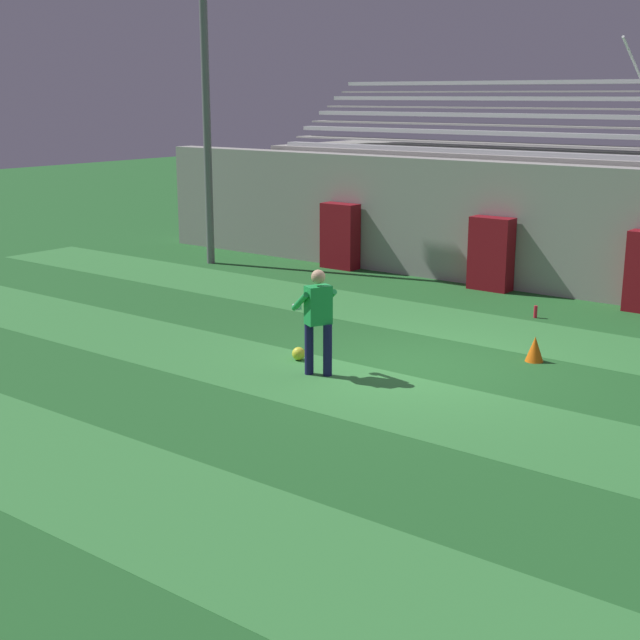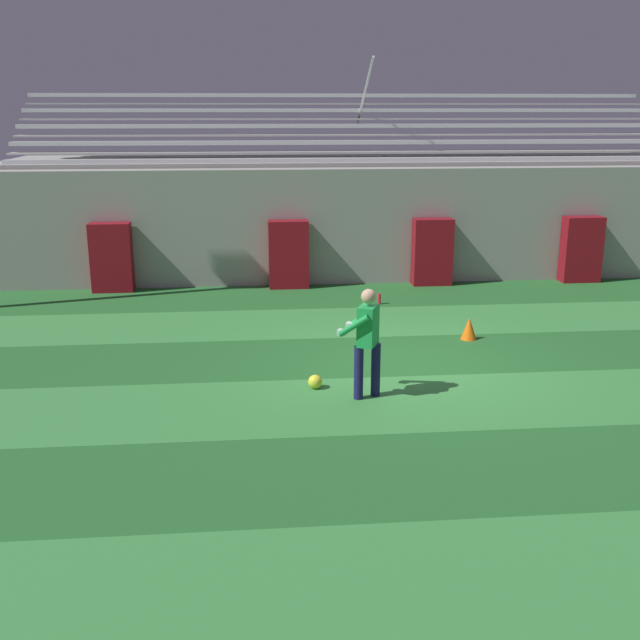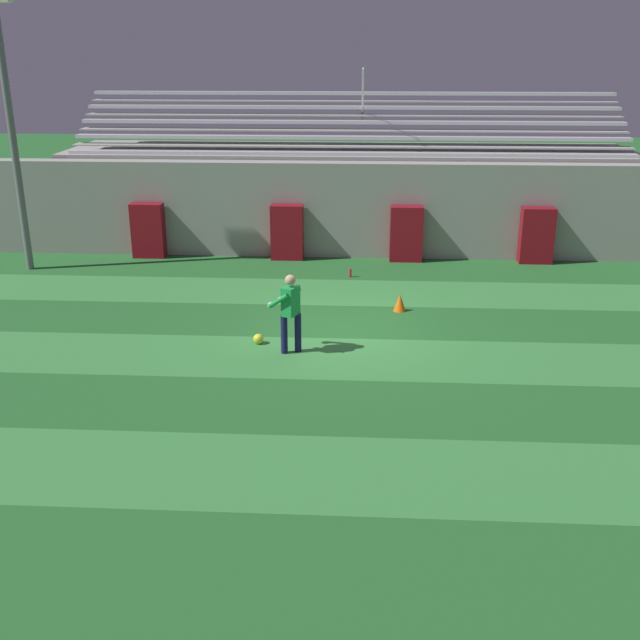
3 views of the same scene
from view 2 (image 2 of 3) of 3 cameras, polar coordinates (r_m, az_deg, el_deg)
name	(u,v)px [view 2 (image 2 of 3)]	position (r m, az deg, el deg)	size (l,w,h in m)	color
ground_plane	(411,366)	(12.76, 6.95, -3.47)	(80.00, 80.00, 0.00)	#236028
turf_stripe_near	(547,579)	(7.59, 16.90, -18.37)	(28.00, 2.19, 0.01)	#38843D
turf_stripe_mid	(434,401)	(11.29, 8.66, -6.13)	(28.00, 2.19, 0.01)	#38843D
turf_stripe_far	(383,321)	(15.35, 4.81, -0.07)	(28.00, 2.19, 0.01)	#38843D
back_wall	(358,226)	(18.66, 2.93, 7.19)	(24.00, 0.60, 2.80)	#999691
padding_pillar_gate_left	(289,254)	(18.05, -2.41, 5.02)	(0.95, 0.44, 1.63)	maroon
padding_pillar_gate_right	(432,252)	(18.56, 8.55, 5.15)	(0.95, 0.44, 1.63)	maroon
padding_pillar_far_left	(112,257)	(18.33, -15.60, 4.61)	(0.95, 0.44, 1.63)	maroon
padding_pillar_far_right	(581,249)	(19.80, 19.29, 5.10)	(0.95, 0.44, 1.63)	maroon
bleacher_stand	(346,209)	(20.95, 2.02, 8.43)	(18.00, 4.05, 5.43)	#999691
goalkeeper	(367,336)	(11.04, 3.58, -1.25)	(0.70, 0.72, 1.67)	#19194C
soccer_ball	(315,382)	(11.62, -0.37, -4.72)	(0.22, 0.22, 0.22)	yellow
traffic_cone	(469,328)	(14.32, 11.28, -0.63)	(0.30, 0.30, 0.42)	orange
water_bottle	(379,299)	(16.66, 4.54, 1.62)	(0.07, 0.07, 0.24)	red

